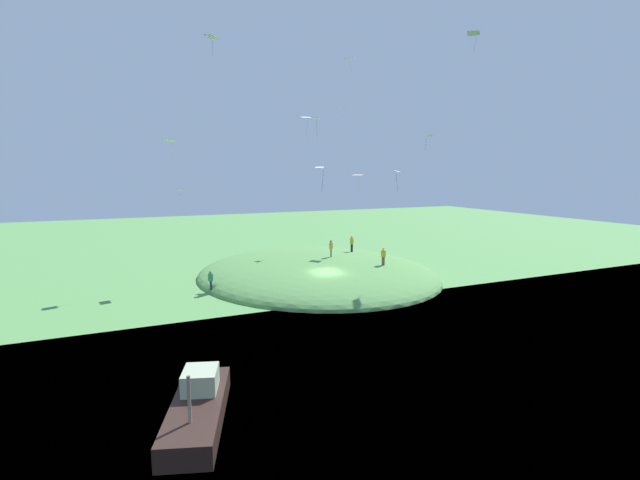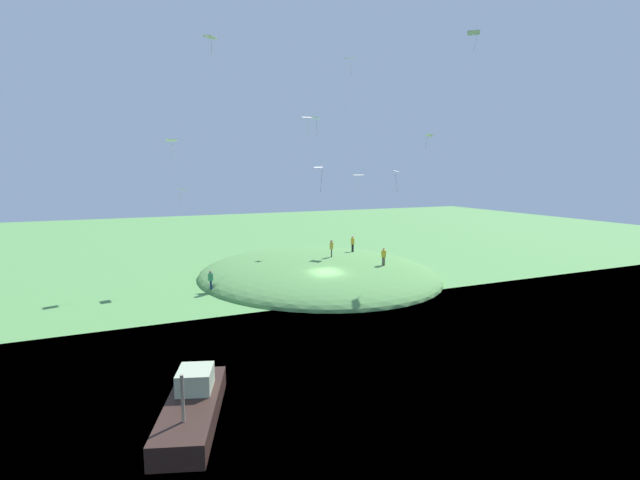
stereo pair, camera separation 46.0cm
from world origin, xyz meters
The scene contains 20 objects.
ground_plane centered at (0.00, 0.00, 0.00)m, with size 160.00×160.00×0.00m, color #57934C.
grass_hill centered at (6.52, -1.93, 0.00)m, with size 27.51×24.47×4.10m, color #57914A.
boat_on_lake centered at (-17.81, 14.55, 0.64)m, with size 7.24×4.23×2.94m.
person_walking_path centered at (5.37, -3.00, 3.16)m, with size 0.51×0.51×1.77m.
person_watching_kites centered at (0.87, -6.49, 2.79)m, with size 0.64×0.64×1.74m.
person_near_shore centered at (8.09, -6.88, 3.01)m, with size 0.41×0.41×1.82m.
person_on_hilltop centered at (3.40, 9.75, 1.44)m, with size 0.49×0.49×1.68m.
kite_0 centered at (7.71, 11.40, 9.06)m, with size 1.13×0.86×1.43m.
kite_1 centered at (-5.59, -3.55, 10.63)m, with size 0.82×0.80×1.63m.
kite_2 centered at (-6.58, -9.84, 21.65)m, with size 1.12×1.15×1.45m.
kite_3 centered at (-6.41, 3.57, 10.85)m, with size 0.73×0.75×1.79m.
kite_4 centered at (1.97, -3.20, 20.87)m, with size 1.19×1.21×1.53m.
kite_5 centered at (7.22, -7.04, 10.33)m, with size 1.40×1.34×1.71m.
kite_6 centered at (9.49, 11.89, 13.61)m, with size 1.05×1.27×1.89m.
kite_7 centered at (1.69, 0.32, 15.40)m, with size 1.20×1.08×1.91m.
kite_8 centered at (-1.15, -9.87, 13.99)m, with size 0.77×0.55×1.35m.
kite_9 centered at (-2.34, 10.20, 20.19)m, with size 1.29×1.27×1.36m.
kite_10 centered at (9.84, -2.16, 16.38)m, with size 0.79×1.13×2.15m.
kite_11 centered at (13.67, -8.27, 18.06)m, with size 0.82×0.65×1.08m.
mooring_post centered at (-3.26, -4.54, 0.51)m, with size 0.14×0.14×1.02m, color #504025.
Camera 1 is at (-37.24, 17.53, 10.75)m, focal length 26.18 mm.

